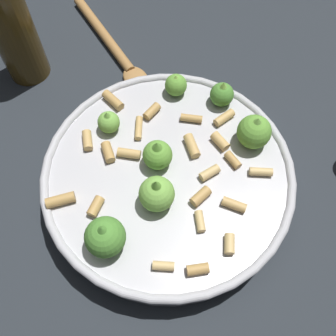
# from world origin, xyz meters

# --- Properties ---
(ground_plane) EXTENTS (2.40, 2.40, 0.00)m
(ground_plane) POSITION_xyz_m (0.00, 0.00, 0.00)
(ground_plane) COLOR #23282D
(cooking_pan) EXTENTS (0.31, 0.31, 0.10)m
(cooking_pan) POSITION_xyz_m (0.00, -0.00, 0.03)
(cooking_pan) COLOR #B7B7BC
(cooking_pan) RESTS_ON ground
(olive_oil_bottle) EXTENTS (0.06, 0.06, 0.21)m
(olive_oil_bottle) POSITION_xyz_m (0.13, 0.27, 0.09)
(olive_oil_bottle) COLOR #4C3814
(olive_oil_bottle) RESTS_ON ground
(wooden_spoon) EXTENTS (0.17, 0.20, 0.02)m
(wooden_spoon) POSITION_xyz_m (0.21, 0.16, 0.01)
(wooden_spoon) COLOR #9E703D
(wooden_spoon) RESTS_ON ground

